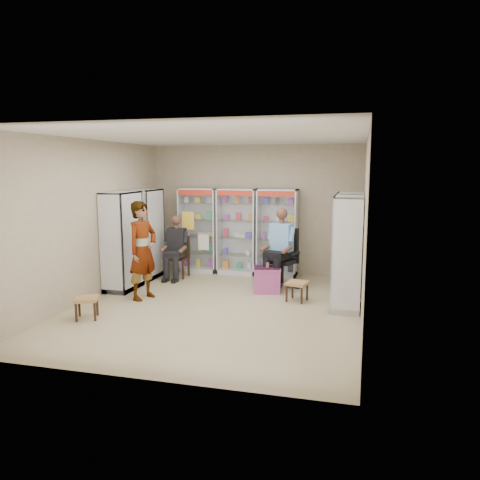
% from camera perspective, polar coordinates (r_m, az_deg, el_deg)
% --- Properties ---
extents(floor, '(6.00, 6.00, 0.00)m').
position_cam_1_polar(floor, '(8.50, -2.78, -8.15)').
color(floor, tan).
rests_on(floor, ground).
extents(room_shell, '(5.02, 6.02, 3.01)m').
position_cam_1_polar(room_shell, '(8.15, -2.88, 5.21)').
color(room_shell, tan).
rests_on(room_shell, ground).
extents(cabinet_back_left, '(0.90, 0.50, 2.00)m').
position_cam_1_polar(cabinet_back_left, '(11.23, -5.02, 1.21)').
color(cabinet_back_left, silver).
rests_on(cabinet_back_left, floor).
extents(cabinet_back_mid, '(0.90, 0.50, 2.00)m').
position_cam_1_polar(cabinet_back_mid, '(10.95, -0.33, 1.05)').
color(cabinet_back_mid, '#ABADB2').
rests_on(cabinet_back_mid, floor).
extents(cabinet_back_right, '(0.90, 0.50, 2.00)m').
position_cam_1_polar(cabinet_back_right, '(10.75, 4.57, 0.88)').
color(cabinet_back_right, silver).
rests_on(cabinet_back_right, floor).
extents(cabinet_right_far, '(0.90, 0.50, 2.00)m').
position_cam_1_polar(cabinet_right_far, '(9.48, 13.12, -0.40)').
color(cabinet_right_far, '#9DA0A3').
rests_on(cabinet_right_far, floor).
extents(cabinet_right_near, '(0.90, 0.50, 2.00)m').
position_cam_1_polar(cabinet_right_near, '(8.40, 12.92, -1.56)').
color(cabinet_right_near, '#BABCC2').
rests_on(cabinet_right_near, floor).
extents(cabinet_left_far, '(0.90, 0.50, 2.00)m').
position_cam_1_polar(cabinet_left_far, '(10.74, -11.37, 0.72)').
color(cabinet_left_far, silver).
rests_on(cabinet_left_far, floor).
extents(cabinet_left_near, '(0.90, 0.50, 2.00)m').
position_cam_1_polar(cabinet_left_near, '(9.77, -14.17, -0.16)').
color(cabinet_left_near, '#B7BABF').
rests_on(cabinet_left_near, floor).
extents(wooden_chair, '(0.42, 0.42, 0.94)m').
position_cam_1_polar(wooden_chair, '(10.73, -7.54, -2.05)').
color(wooden_chair, '#311B13').
rests_on(wooden_chair, floor).
extents(seated_customer, '(0.44, 0.60, 1.34)m').
position_cam_1_polar(seated_customer, '(10.65, -7.67, -1.05)').
color(seated_customer, black).
rests_on(seated_customer, floor).
extents(office_chair, '(0.85, 0.85, 1.23)m').
position_cam_1_polar(office_chair, '(9.83, 5.16, -2.17)').
color(office_chair, black).
rests_on(office_chair, floor).
extents(seated_shopkeeper, '(0.72, 0.84, 1.56)m').
position_cam_1_polar(seated_shopkeeper, '(9.75, 5.13, -1.26)').
color(seated_shopkeeper, '#729BE2').
rests_on(seated_shopkeeper, floor).
extents(pink_trunk, '(0.61, 0.60, 0.50)m').
position_cam_1_polar(pink_trunk, '(9.46, 3.30, -4.83)').
color(pink_trunk, '#C24D84').
rests_on(pink_trunk, floor).
extents(tea_glass, '(0.07, 0.07, 0.10)m').
position_cam_1_polar(tea_glass, '(9.41, 3.39, -3.04)').
color(tea_glass, '#4F1006').
rests_on(tea_glass, pink_trunk).
extents(woven_stool_a, '(0.45, 0.45, 0.37)m').
position_cam_1_polar(woven_stool_a, '(8.87, 6.96, -6.24)').
color(woven_stool_a, '#9E6F42').
rests_on(woven_stool_a, floor).
extents(woven_stool_b, '(0.48, 0.48, 0.37)m').
position_cam_1_polar(woven_stool_b, '(8.22, -18.17, -7.87)').
color(woven_stool_b, '#A07B43').
rests_on(woven_stool_b, floor).
extents(standing_man, '(0.63, 0.78, 1.87)m').
position_cam_1_polar(standing_man, '(9.01, -11.78, -1.26)').
color(standing_man, gray).
rests_on(standing_man, floor).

